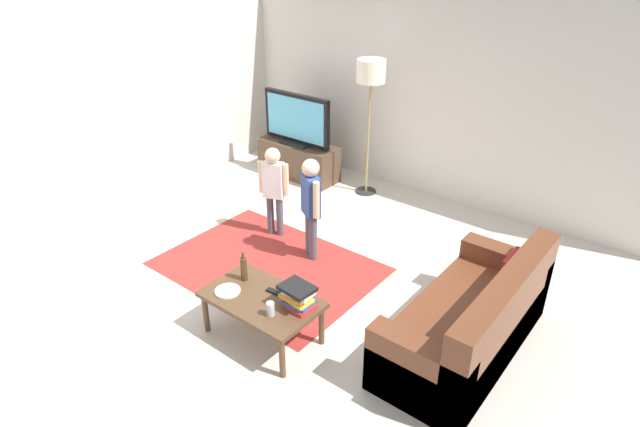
% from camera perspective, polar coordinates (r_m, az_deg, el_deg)
% --- Properties ---
extents(ground, '(7.80, 7.80, 0.00)m').
position_cam_1_polar(ground, '(5.32, -4.06, -8.59)').
color(ground, beige).
extents(wall_back, '(6.00, 0.12, 2.70)m').
position_cam_1_polar(wall_back, '(7.02, 12.55, 12.33)').
color(wall_back, silver).
rests_on(wall_back, ground).
extents(wall_left, '(0.12, 6.00, 2.70)m').
position_cam_1_polar(wall_left, '(6.94, -23.52, 10.53)').
color(wall_left, silver).
rests_on(wall_left, ground).
extents(area_rug, '(2.20, 1.60, 0.01)m').
position_cam_1_polar(area_rug, '(5.73, -5.52, -5.61)').
color(area_rug, '#9E2D28').
rests_on(area_rug, ground).
extents(tv_stand, '(1.20, 0.44, 0.50)m').
position_cam_1_polar(tv_stand, '(7.72, -2.31, 5.71)').
color(tv_stand, '#4C3828').
rests_on(tv_stand, ground).
extents(tv, '(1.10, 0.28, 0.71)m').
position_cam_1_polar(tv, '(7.50, -2.50, 9.94)').
color(tv, black).
rests_on(tv, tv_stand).
extents(couch, '(0.80, 1.80, 0.86)m').
position_cam_1_polar(couch, '(4.66, 16.11, -11.33)').
color(couch, brown).
rests_on(couch, ground).
extents(floor_lamp, '(0.36, 0.36, 1.78)m').
position_cam_1_polar(floor_lamp, '(6.82, 5.42, 14.11)').
color(floor_lamp, '#262626').
rests_on(floor_lamp, ground).
extents(child_near_tv, '(0.34, 0.20, 1.07)m').
position_cam_1_polar(child_near_tv, '(6.03, -4.95, 3.17)').
color(child_near_tv, '#4C4C59').
rests_on(child_near_tv, ground).
extents(child_center, '(0.34, 0.24, 1.14)m').
position_cam_1_polar(child_center, '(5.55, -0.98, 1.45)').
color(child_center, '#4C4C59').
rests_on(child_center, ground).
extents(coffee_table, '(1.00, 0.60, 0.42)m').
position_cam_1_polar(coffee_table, '(4.62, -6.23, -9.37)').
color(coffee_table, '#513823').
rests_on(coffee_table, ground).
extents(book_stack, '(0.30, 0.25, 0.20)m').
position_cam_1_polar(book_stack, '(4.41, -2.36, -8.79)').
color(book_stack, red).
rests_on(book_stack, coffee_table).
extents(bottle, '(0.06, 0.06, 0.28)m').
position_cam_1_polar(bottle, '(4.76, -8.11, -5.82)').
color(bottle, '#4C3319').
rests_on(bottle, coffee_table).
extents(tv_remote, '(0.17, 0.07, 0.02)m').
position_cam_1_polar(tv_remote, '(4.62, -4.78, -8.34)').
color(tv_remote, black).
rests_on(tv_remote, coffee_table).
extents(soda_can, '(0.07, 0.07, 0.12)m').
position_cam_1_polar(soda_can, '(4.36, -5.30, -10.09)').
color(soda_can, silver).
rests_on(soda_can, coffee_table).
extents(plate, '(0.22, 0.22, 0.02)m').
position_cam_1_polar(plate, '(4.69, -9.78, -8.15)').
color(plate, white).
rests_on(plate, coffee_table).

